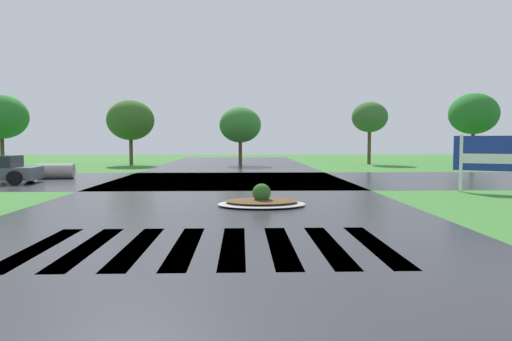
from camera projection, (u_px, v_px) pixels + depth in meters
The scene contains 7 objects.
asphalt_roadway at pixel (221, 207), 13.82m from camera, with size 11.47×80.00×0.01m, color #2B2B30.
asphalt_cross_road at pixel (229, 180), 23.32m from camera, with size 90.00×10.32×0.01m, color #2B2B30.
crosswalk_stripes at pixel (209, 246), 8.77m from camera, with size 6.75×3.56×0.01m.
estate_billboard at pixel (490, 156), 17.53m from camera, with size 2.27×1.26×2.20m.
median_island at pixel (262, 201), 14.11m from camera, with size 2.66×1.92×0.68m.
drainage_pipe_stack at pixel (56, 171), 24.00m from camera, with size 1.85×0.99×0.77m.
background_treeline at pixel (240, 118), 36.73m from camera, with size 40.76×6.37×5.81m.
Camera 1 is at (0.60, -3.74, 2.00)m, focal length 32.74 mm.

